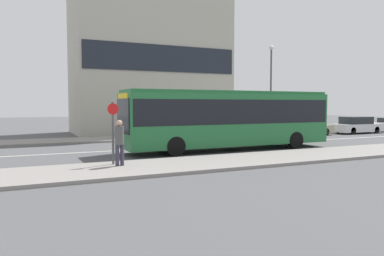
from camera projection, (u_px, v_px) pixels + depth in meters
The scene contains 11 objects.
ground_plane at pixel (160, 148), 21.30m from camera, with size 120.00×120.00×0.00m, color #4F4F51.
sidewalk_near at pixel (212, 163), 15.65m from camera, with size 44.00×3.50×0.13m.
sidewalk_far at pixel (129, 138), 26.93m from camera, with size 44.00×3.50×0.13m.
lane_centerline at pixel (160, 148), 21.30m from camera, with size 41.80×0.16×0.01m.
apartment_block_left_tower at pixel (151, 4), 33.61m from camera, with size 13.78×6.29×23.07m.
city_bus at pixel (229, 116), 20.49m from camera, with size 11.89×2.47×3.23m.
parked_car_0 at pixel (306, 128), 30.38m from camera, with size 4.38×1.84×1.33m.
parked_car_1 at pixel (357, 126), 32.46m from camera, with size 4.58×1.78×1.44m.
pedestrian_near_stop at pixel (119, 140), 14.43m from camera, with size 0.35×0.34×1.77m.
bus_stop_sign at pixel (113, 128), 14.75m from camera, with size 0.44×0.12×2.46m.
street_lamp at pixel (271, 80), 31.07m from camera, with size 0.36×0.36×7.24m.
Camera 1 is at (-7.38, -19.94, 2.50)m, focal length 35.00 mm.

